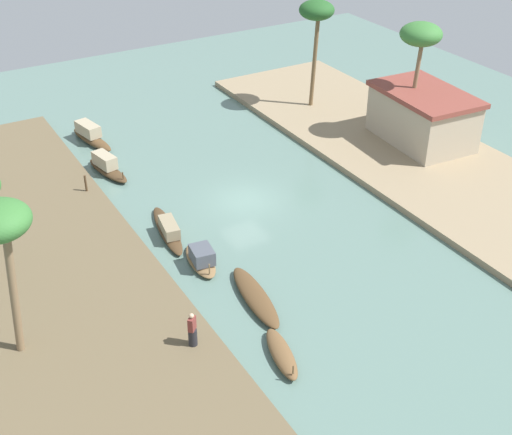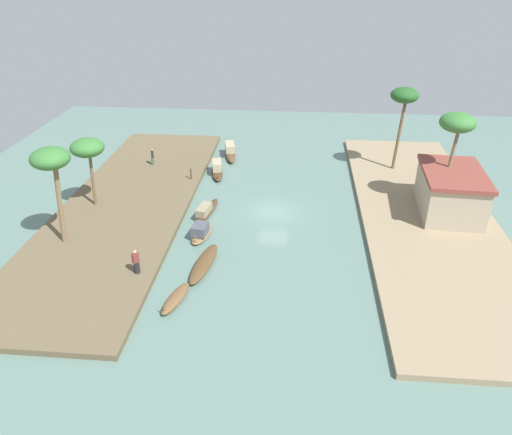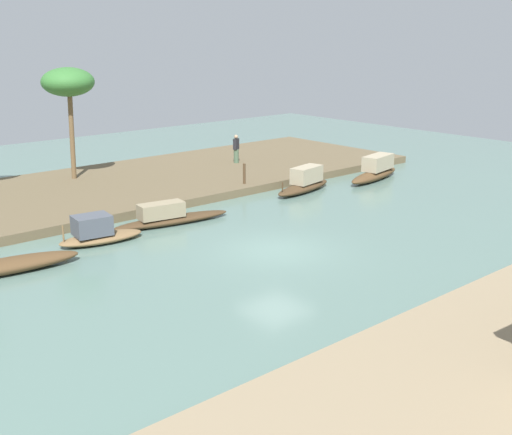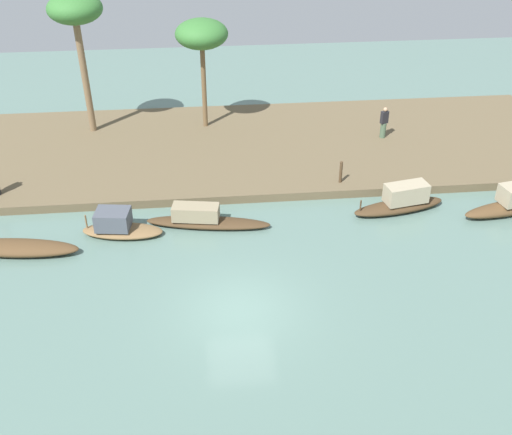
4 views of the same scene
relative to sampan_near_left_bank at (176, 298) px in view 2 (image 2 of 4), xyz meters
name	(u,v)px [view 2 (image 2 of 4)]	position (x,y,z in m)	size (l,w,h in m)	color
river_water	(273,212)	(-12.77, 5.39, -0.26)	(61.48, 61.48, 0.00)	slate
riverbank_left	(128,204)	(-12.77, -7.25, -0.06)	(36.22, 10.63, 0.41)	brown
riverbank_right	(426,216)	(-12.77, 18.02, -0.06)	(36.22, 10.63, 0.41)	#937F60
sampan_near_left_bank	(176,298)	(0.00, 0.00, 0.00)	(3.51, 1.67, 0.93)	brown
sampan_foreground	(201,232)	(-8.09, 0.09, 0.17)	(3.53, 1.68, 1.16)	brown
sampan_upstream_small	(217,170)	(-20.43, -0.64, 0.23)	(4.40, 1.84, 1.29)	#47331E
sampan_midstream	(206,211)	(-11.66, -0.21, 0.10)	(5.44, 1.82, 1.01)	#47331E
sampan_with_red_awning	(204,263)	(-4.05, 1.03, 0.00)	(5.27, 1.84, 0.52)	brown
sampan_with_tall_canopy	(230,152)	(-25.47, -0.02, 0.27)	(4.94, 1.94, 1.36)	brown
person_on_near_bank	(136,263)	(-2.36, -3.15, 0.88)	(0.56, 0.56, 1.74)	#232328
person_by_mooring	(153,157)	(-21.39, -7.36, 0.94)	(0.45, 0.39, 1.70)	#4C664C
mooring_post	(191,174)	(-18.11, -2.76, 0.68)	(0.14, 0.14, 1.06)	#4C3823
palm_tree_left_near	(87,148)	(-12.04, -9.70, 5.20)	(2.72, 2.72, 5.88)	brown
palm_tree_left_far	(51,161)	(-5.92, -9.59, 6.50)	(2.72, 2.72, 7.32)	#7F6647
palm_tree_right_tall	(457,125)	(-14.26, 19.58, 7.30)	(2.81, 2.81, 8.10)	#7F6647
palm_tree_right_short	(404,98)	(-22.52, 16.97, 7.24)	(2.61, 2.61, 8.05)	brown
riverside_building	(451,192)	(-13.30, 19.78, 1.97)	(7.59, 5.23, 3.62)	tan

